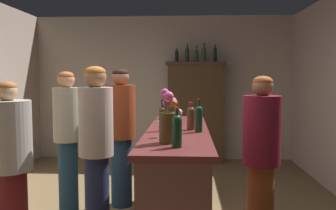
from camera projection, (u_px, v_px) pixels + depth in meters
wall_back at (164, 88)px, 6.76m from camera, size 4.98×0.12×2.72m
bar_counter at (178, 181)px, 3.51m from camera, size 0.60×2.36×1.06m
display_cabinet at (195, 110)px, 6.48m from camera, size 1.08×0.39×1.85m
wine_bottle_malbec at (191, 117)px, 3.42m from camera, size 0.08×0.08×0.27m
wine_bottle_syrah at (162, 118)px, 3.34m from camera, size 0.06×0.06×0.30m
wine_bottle_chardonnay at (165, 107)px, 4.34m from camera, size 0.06×0.06×0.31m
wine_bottle_pinot at (177, 129)px, 2.57m from camera, size 0.08×0.08×0.30m
wine_bottle_riesling at (199, 118)px, 3.28m from camera, size 0.07×0.07×0.32m
wine_bottle_merlot at (177, 120)px, 3.12m from camera, size 0.07×0.07×0.30m
wine_glass_front at (161, 124)px, 3.00m from camera, size 0.07×0.07×0.15m
wine_glass_mid at (179, 113)px, 3.88m from camera, size 0.07×0.07×0.16m
wine_glass_rear at (178, 116)px, 3.74m from camera, size 0.07×0.07×0.15m
flower_arrangement at (168, 120)px, 2.74m from camera, size 0.14×0.16×0.43m
cheese_plate at (170, 121)px, 4.08m from camera, size 0.15×0.15×0.01m
display_bottle_left at (177, 55)px, 6.41m from camera, size 0.06×0.06×0.28m
display_bottle_midleft at (187, 54)px, 6.40m from camera, size 0.07×0.07×0.32m
display_bottle_center at (196, 55)px, 6.39m from camera, size 0.06×0.06×0.30m
display_bottle_midright at (204, 54)px, 6.38m from camera, size 0.07×0.07×0.35m
display_bottle_right at (215, 54)px, 6.37m from camera, size 0.07×0.07×0.31m
patron_tall at (67, 135)px, 4.03m from camera, size 0.31×0.31×1.64m
patron_in_grey at (96, 145)px, 3.29m from camera, size 0.32×0.32×1.68m
patron_by_cabinet at (121, 131)px, 4.25m from camera, size 0.35×0.35×1.68m
patron_in_navy at (9, 163)px, 3.03m from camera, size 0.39×0.39×1.54m
bartender at (261, 157)px, 3.10m from camera, size 0.33×0.33×1.59m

